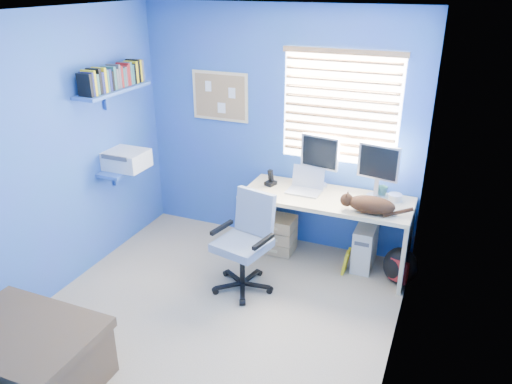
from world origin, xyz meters
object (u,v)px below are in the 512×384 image
at_px(desk, 325,230).
at_px(tower_pc, 365,246).
at_px(laptop, 304,182).
at_px(cat, 371,205).
at_px(office_chair, 245,254).

xyz_separation_m(desk, tower_pc, (0.40, 0.10, -0.14)).
bearing_deg(laptop, desk, -3.60).
distance_m(cat, office_chair, 1.24).
relative_size(laptop, tower_pc, 0.73).
xyz_separation_m(cat, tower_pc, (-0.06, 0.29, -0.59)).
xyz_separation_m(laptop, cat, (0.70, -0.21, -0.03)).
distance_m(laptop, tower_pc, 0.90).
xyz_separation_m(cat, office_chair, (-1.03, -0.52, -0.47)).
distance_m(cat, tower_pc, 0.66).
bearing_deg(laptop, tower_pc, 8.81).
relative_size(desk, tower_pc, 3.67).
relative_size(desk, cat, 3.84).
height_order(desk, tower_pc, desk).
distance_m(desk, cat, 0.67).
relative_size(desk, office_chair, 1.78).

